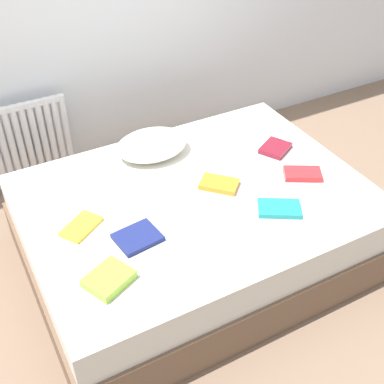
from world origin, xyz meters
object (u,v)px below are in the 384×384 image
Objects in this scene: textbook_teal at (279,208)px; textbook_lime at (109,279)px; textbook_orange at (219,184)px; pillow at (152,145)px; textbook_maroon at (275,148)px; textbook_red at (302,174)px; textbook_yellow at (81,226)px; bed at (196,226)px; textbook_navy at (138,237)px; radiator at (32,138)px.

textbook_lime is (-1.02, -0.04, 0.01)m from textbook_teal.
textbook_orange is 1.04× the size of textbook_lime.
pillow is 2.43× the size of textbook_maroon.
textbook_red is (-0.02, -0.31, 0.00)m from textbook_maroon.
textbook_red is at bearing -41.41° from textbook_yellow.
bed is 0.55m from textbook_teal.
pillow is 0.96m from textbook_red.
textbook_maroon is 1.36m from textbook_yellow.
textbook_navy is at bearing -120.35° from pillow.
textbook_navy is 0.94× the size of textbook_teal.
textbook_orange is 0.84m from textbook_yellow.
textbook_yellow is at bearing 176.94° from bed.
textbook_orange reaches higher than textbook_yellow.
textbook_maroon is (1.34, -1.04, 0.10)m from radiator.
radiator is 1.41m from textbook_navy.
radiator is 1.70m from textbook_maroon.
textbook_teal reaches higher than textbook_yellow.
pillow is 0.80m from textbook_maroon.
textbook_teal is at bearing -16.73° from textbook_orange.
bed is 0.31m from textbook_orange.
textbook_lime is at bearing -140.24° from textbook_red.
textbook_yellow is at bearing 156.01° from textbook_maroon.
radiator is 0.94m from pillow.
textbook_maroon is at bearing 87.24° from textbook_teal.
textbook_orange is at bearing -167.83° from textbook_red.
textbook_navy is 0.32m from textbook_yellow.
textbook_yellow is at bearing 128.55° from textbook_navy.
bed is 9.11× the size of textbook_orange.
textbook_maroon reaches higher than bed.
textbook_teal reaches higher than textbook_navy.
pillow is 1.98× the size of textbook_teal.
radiator reaches higher than pillow.
textbook_lime is (-0.69, -0.39, 0.28)m from bed.
textbook_maroon is at bearing 13.08° from bed.
pillow reaches higher than textbook_orange.
textbook_red reaches higher than bed.
textbook_teal is (0.38, -0.85, -0.05)m from pillow.
textbook_yellow is (-0.02, -1.16, 0.10)m from radiator.
radiator is at bearing 119.04° from bed.
textbook_teal is (-0.31, -0.19, -0.00)m from textbook_red.
pillow is at bearing 157.65° from textbook_orange.
textbook_teal is (1.00, -1.55, 0.10)m from radiator.
textbook_red is at bearing -14.51° from textbook_lime.
textbook_orange is (0.20, -0.50, -0.05)m from pillow.
textbook_navy is 1.18m from textbook_maroon.
radiator is at bearing 91.53° from textbook_navy.
radiator is 1.17m from textbook_yellow.
textbook_lime reaches higher than textbook_teal.
bed is at bearing 15.37° from textbook_navy.
radiator reaches higher than textbook_lime.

